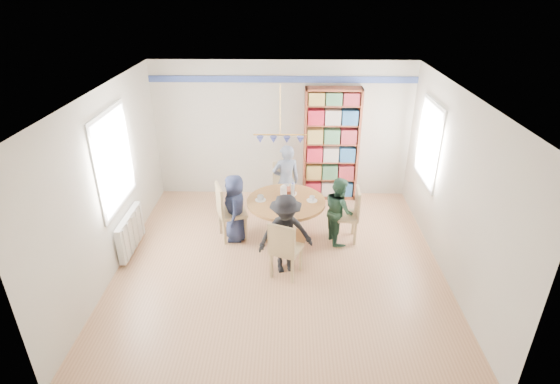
{
  "coord_description": "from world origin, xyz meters",
  "views": [
    {
      "loc": [
        0.14,
        -5.68,
        4.06
      ],
      "look_at": [
        0.0,
        0.4,
        1.05
      ],
      "focal_mm": 28.0,
      "sensor_mm": 36.0,
      "label": 1
    }
  ],
  "objects_px": {
    "dining_table": "(286,211)",
    "person_right": "(339,210)",
    "person_left": "(235,208)",
    "person_far": "(286,181)",
    "chair_far": "(285,185)",
    "chair_right": "(350,212)",
    "chair_near": "(284,248)",
    "chair_left": "(227,210)",
    "bookshelf": "(331,146)",
    "person_near": "(285,234)",
    "radiator": "(131,232)"
  },
  "relations": [
    {
      "from": "bookshelf",
      "to": "chair_right",
      "type": "bearing_deg",
      "value": -82.42
    },
    {
      "from": "person_near",
      "to": "dining_table",
      "type": "bearing_deg",
      "value": 75.82
    },
    {
      "from": "person_left",
      "to": "person_far",
      "type": "xyz_separation_m",
      "value": [
        0.84,
        0.84,
        0.11
      ]
    },
    {
      "from": "chair_far",
      "to": "chair_near",
      "type": "height_order",
      "value": "chair_far"
    },
    {
      "from": "radiator",
      "to": "dining_table",
      "type": "distance_m",
      "value": 2.55
    },
    {
      "from": "chair_right",
      "to": "chair_near",
      "type": "xyz_separation_m",
      "value": [
        -1.08,
        -1.08,
        -0.0
      ]
    },
    {
      "from": "person_right",
      "to": "person_far",
      "type": "xyz_separation_m",
      "value": [
        -0.89,
        0.86,
        0.12
      ]
    },
    {
      "from": "person_right",
      "to": "person_near",
      "type": "xyz_separation_m",
      "value": [
        -0.88,
        -0.87,
        0.06
      ]
    },
    {
      "from": "person_near",
      "to": "person_far",
      "type": "bearing_deg",
      "value": 76.28
    },
    {
      "from": "chair_right",
      "to": "person_near",
      "type": "xyz_separation_m",
      "value": [
        -1.07,
        -0.91,
        0.12
      ]
    },
    {
      "from": "chair_left",
      "to": "chair_near",
      "type": "bearing_deg",
      "value": -47.58
    },
    {
      "from": "dining_table",
      "to": "bookshelf",
      "type": "height_order",
      "value": "bookshelf"
    },
    {
      "from": "chair_near",
      "to": "person_near",
      "type": "distance_m",
      "value": 0.21
    },
    {
      "from": "chair_far",
      "to": "person_left",
      "type": "xyz_separation_m",
      "value": [
        -0.83,
        -0.99,
        0.04
      ]
    },
    {
      "from": "chair_far",
      "to": "person_far",
      "type": "xyz_separation_m",
      "value": [
        0.01,
        -0.15,
        0.15
      ]
    },
    {
      "from": "dining_table",
      "to": "person_right",
      "type": "distance_m",
      "value": 0.88
    },
    {
      "from": "chair_far",
      "to": "bookshelf",
      "type": "bearing_deg",
      "value": 36.06
    },
    {
      "from": "chair_right",
      "to": "chair_near",
      "type": "relative_size",
      "value": 1.01
    },
    {
      "from": "person_right",
      "to": "chair_far",
      "type": "bearing_deg",
      "value": 27.36
    },
    {
      "from": "person_far",
      "to": "person_near",
      "type": "distance_m",
      "value": 1.73
    },
    {
      "from": "radiator",
      "to": "person_far",
      "type": "xyz_separation_m",
      "value": [
        2.5,
        1.25,
        0.35
      ]
    },
    {
      "from": "chair_far",
      "to": "person_right",
      "type": "bearing_deg",
      "value": -48.35
    },
    {
      "from": "chair_right",
      "to": "person_left",
      "type": "distance_m",
      "value": 1.92
    },
    {
      "from": "chair_right",
      "to": "bookshelf",
      "type": "distance_m",
      "value": 1.72
    },
    {
      "from": "person_far",
      "to": "bookshelf",
      "type": "distance_m",
      "value": 1.24
    },
    {
      "from": "person_far",
      "to": "bookshelf",
      "type": "xyz_separation_m",
      "value": [
        0.87,
        0.79,
        0.4
      ]
    },
    {
      "from": "person_left",
      "to": "person_far",
      "type": "bearing_deg",
      "value": 129.81
    },
    {
      "from": "person_far",
      "to": "person_near",
      "type": "bearing_deg",
      "value": 75.91
    },
    {
      "from": "dining_table",
      "to": "person_right",
      "type": "xyz_separation_m",
      "value": [
        0.88,
        -0.0,
        0.02
      ]
    },
    {
      "from": "dining_table",
      "to": "person_left",
      "type": "height_order",
      "value": "person_left"
    },
    {
      "from": "person_right",
      "to": "dining_table",
      "type": "bearing_deg",
      "value": 75.52
    },
    {
      "from": "radiator",
      "to": "chair_near",
      "type": "xyz_separation_m",
      "value": [
        2.5,
        -0.65,
        0.17
      ]
    },
    {
      "from": "chair_left",
      "to": "chair_right",
      "type": "distance_m",
      "value": 2.06
    },
    {
      "from": "radiator",
      "to": "chair_near",
      "type": "relative_size",
      "value": 1.06
    },
    {
      "from": "bookshelf",
      "to": "chair_near",
      "type": "bearing_deg",
      "value": -107.93
    },
    {
      "from": "bookshelf",
      "to": "chair_far",
      "type": "bearing_deg",
      "value": -143.94
    },
    {
      "from": "bookshelf",
      "to": "radiator",
      "type": "bearing_deg",
      "value": -148.77
    },
    {
      "from": "chair_far",
      "to": "dining_table",
      "type": "bearing_deg",
      "value": -88.65
    },
    {
      "from": "chair_right",
      "to": "person_right",
      "type": "distance_m",
      "value": 0.21
    },
    {
      "from": "person_near",
      "to": "chair_left",
      "type": "bearing_deg",
      "value": 123.79
    },
    {
      "from": "chair_far",
      "to": "person_far",
      "type": "distance_m",
      "value": 0.22
    },
    {
      "from": "chair_near",
      "to": "person_far",
      "type": "height_order",
      "value": "person_far"
    },
    {
      "from": "radiator",
      "to": "person_left",
      "type": "relative_size",
      "value": 0.85
    },
    {
      "from": "person_left",
      "to": "person_right",
      "type": "xyz_separation_m",
      "value": [
        1.73,
        -0.02,
        -0.01
      ]
    },
    {
      "from": "chair_near",
      "to": "person_left",
      "type": "distance_m",
      "value": 1.35
    },
    {
      "from": "chair_near",
      "to": "dining_table",
      "type": "bearing_deg",
      "value": 89.11
    },
    {
      "from": "radiator",
      "to": "person_far",
      "type": "bearing_deg",
      "value": 26.6
    },
    {
      "from": "person_left",
      "to": "bookshelf",
      "type": "xyz_separation_m",
      "value": [
        1.71,
        1.63,
        0.51
      ]
    },
    {
      "from": "radiator",
      "to": "person_left",
      "type": "bearing_deg",
      "value": 13.77
    },
    {
      "from": "chair_left",
      "to": "bookshelf",
      "type": "bearing_deg",
      "value": 41.37
    }
  ]
}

